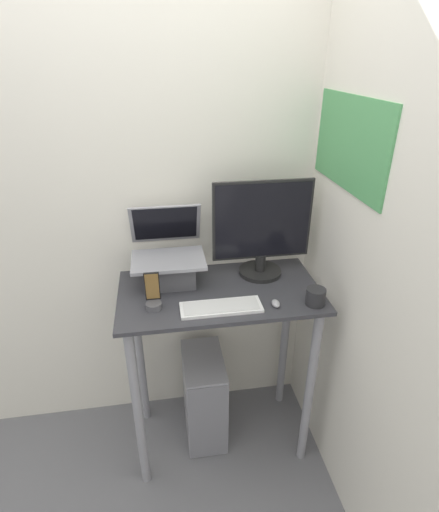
# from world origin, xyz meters

# --- Properties ---
(ground_plane) EXTENTS (12.00, 12.00, 0.00)m
(ground_plane) POSITION_xyz_m (0.00, 0.00, 0.00)
(ground_plane) COLOR slate
(wall_back) EXTENTS (6.00, 0.05, 2.60)m
(wall_back) POSITION_xyz_m (0.00, 0.60, 1.30)
(wall_back) COLOR silver
(wall_back) RESTS_ON ground_plane
(wall_side_right) EXTENTS (0.06, 6.00, 2.60)m
(wall_side_right) POSITION_xyz_m (0.55, 0.00, 1.30)
(wall_side_right) COLOR silver
(wall_side_right) RESTS_ON ground_plane
(desk) EXTENTS (0.94, 0.51, 0.98)m
(desk) POSITION_xyz_m (0.00, 0.26, 0.75)
(desk) COLOR #333338
(desk) RESTS_ON ground_plane
(laptop) EXTENTS (0.34, 0.34, 0.35)m
(laptop) POSITION_xyz_m (-0.23, 0.38, 1.08)
(laptop) COLOR #4C4C51
(laptop) RESTS_ON desk
(monitor) EXTENTS (0.48, 0.21, 0.48)m
(monitor) POSITION_xyz_m (0.23, 0.39, 1.21)
(monitor) COLOR black
(monitor) RESTS_ON desk
(keyboard) EXTENTS (0.35, 0.12, 0.02)m
(keyboard) POSITION_xyz_m (-0.02, 0.11, 0.99)
(keyboard) COLOR white
(keyboard) RESTS_ON desk
(mouse) EXTENTS (0.03, 0.06, 0.03)m
(mouse) POSITION_xyz_m (0.22, 0.09, 1.00)
(mouse) COLOR #99999E
(mouse) RESTS_ON desk
(cell_phone) EXTENTS (0.07, 0.07, 0.18)m
(cell_phone) POSITION_xyz_m (-0.30, 0.16, 1.03)
(cell_phone) COLOR #4C4C51
(cell_phone) RESTS_ON desk
(computer_tower) EXTENTS (0.21, 0.37, 0.53)m
(computer_tower) POSITION_xyz_m (-0.08, 0.31, 0.26)
(computer_tower) COLOR gray
(computer_tower) RESTS_ON ground_plane
(mug) EXTENTS (0.09, 0.09, 0.08)m
(mug) POSITION_xyz_m (0.40, 0.08, 1.02)
(mug) COLOR #262628
(mug) RESTS_ON desk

